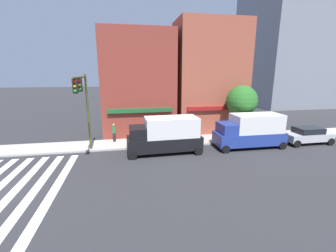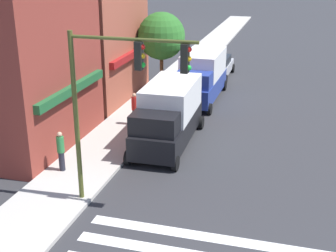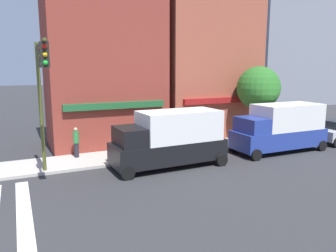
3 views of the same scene
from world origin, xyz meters
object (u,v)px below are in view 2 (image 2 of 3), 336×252
at_px(box_truck_black, 168,114).
at_px(pedestrian_red_jacket, 135,108).
at_px(box_truck_blue, 202,76).
at_px(pedestrian_green_top, 61,150).
at_px(sedan_silver, 218,66).
at_px(traffic_signal, 116,86).
at_px(street_tree, 161,36).

distance_m(box_truck_black, pedestrian_red_jacket, 3.10).
height_order(box_truck_blue, pedestrian_green_top, box_truck_blue).
xyz_separation_m(box_truck_black, pedestrian_green_top, (-4.37, 3.53, -0.51)).
distance_m(box_truck_blue, sedan_silver, 6.07).
relative_size(traffic_signal, box_truck_blue, 1.05).
distance_m(box_truck_black, street_tree, 9.02).
xyz_separation_m(traffic_signal, pedestrian_red_jacket, (8.15, 2.34, -3.62)).
bearing_deg(traffic_signal, box_truck_black, -0.83).
xyz_separation_m(sedan_silver, pedestrian_red_jacket, (-11.94, 2.43, 0.23)).
bearing_deg(street_tree, box_truck_blue, -99.75).
relative_size(sedan_silver, pedestrian_red_jacket, 2.49).
height_order(traffic_signal, box_truck_black, traffic_signal).
height_order(pedestrian_green_top, street_tree, street_tree).
xyz_separation_m(traffic_signal, box_truck_blue, (14.07, -0.09, -3.11)).
relative_size(traffic_signal, pedestrian_green_top, 3.69).
bearing_deg(pedestrian_red_jacket, box_truck_black, 31.74).
bearing_deg(box_truck_black, sedan_silver, -1.41).
bearing_deg(traffic_signal, sedan_silver, -0.26).
height_order(traffic_signal, street_tree, traffic_signal).
bearing_deg(pedestrian_green_top, sedan_silver, -43.24).
xyz_separation_m(traffic_signal, box_truck_black, (6.29, -0.09, -3.11)).
bearing_deg(street_tree, box_truck_black, -161.27).
bearing_deg(pedestrian_red_jacket, pedestrian_green_top, -30.92).
bearing_deg(sedan_silver, pedestrian_red_jacket, 168.41).
bearing_deg(pedestrian_green_top, box_truck_black, -71.15).
distance_m(box_truck_blue, pedestrian_red_jacket, 6.42).
relative_size(traffic_signal, street_tree, 1.23).
height_order(traffic_signal, pedestrian_green_top, traffic_signal).
distance_m(traffic_signal, sedan_silver, 20.45).
xyz_separation_m(box_truck_blue, pedestrian_green_top, (-12.15, 3.53, -0.51)).
height_order(sedan_silver, street_tree, street_tree).
distance_m(sedan_silver, pedestrian_red_jacket, 12.19).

